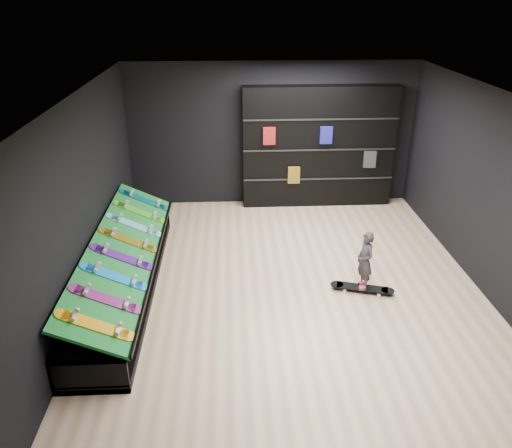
{
  "coord_description": "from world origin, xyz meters",
  "views": [
    {
      "loc": [
        -0.87,
        -6.74,
        4.3
      ],
      "look_at": [
        -0.5,
        0.2,
        1.0
      ],
      "focal_mm": 35.0,
      "sensor_mm": 36.0,
      "label": 1
    }
  ],
  "objects_px": {
    "back_shelving": "(318,147)",
    "floor_skateboard": "(362,289)",
    "child": "(364,271)",
    "display_rack": "(125,276)"
  },
  "relations": [
    {
      "from": "floor_skateboard",
      "to": "child",
      "type": "relative_size",
      "value": 1.74
    },
    {
      "from": "floor_skateboard",
      "to": "child",
      "type": "height_order",
      "value": "child"
    },
    {
      "from": "back_shelving",
      "to": "floor_skateboard",
      "type": "relative_size",
      "value": 3.24
    },
    {
      "from": "display_rack",
      "to": "floor_skateboard",
      "type": "xyz_separation_m",
      "value": [
        3.68,
        -0.25,
        -0.21
      ]
    },
    {
      "from": "display_rack",
      "to": "back_shelving",
      "type": "height_order",
      "value": "back_shelving"
    },
    {
      "from": "display_rack",
      "to": "child",
      "type": "height_order",
      "value": "child"
    },
    {
      "from": "display_rack",
      "to": "child",
      "type": "xyz_separation_m",
      "value": [
        3.68,
        -0.25,
        0.12
      ]
    },
    {
      "from": "floor_skateboard",
      "to": "child",
      "type": "bearing_deg",
      "value": 0.0
    },
    {
      "from": "display_rack",
      "to": "floor_skateboard",
      "type": "distance_m",
      "value": 3.7
    },
    {
      "from": "display_rack",
      "to": "floor_skateboard",
      "type": "height_order",
      "value": "display_rack"
    }
  ]
}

